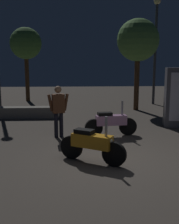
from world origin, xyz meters
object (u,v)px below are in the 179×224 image
object	(u,v)px
streetlamp_far	(156,39)
motorcycle_pink_parked_left	(111,122)
motorcycle_orange_foreground	(92,144)
person_rider_beside	(58,107)

from	to	relation	value
streetlamp_far	motorcycle_pink_parked_left	bearing A→B (deg)	-116.29
motorcycle_orange_foreground	person_rider_beside	xyz separation A→B (m)	(-0.88, 2.21, 0.50)
motorcycle_pink_parked_left	streetlamp_far	size ratio (longest dim) A/B	0.30
motorcycle_pink_parked_left	person_rider_beside	world-z (taller)	person_rider_beside
streetlamp_far	motorcycle_orange_foreground	bearing A→B (deg)	-114.32
motorcycle_pink_parked_left	person_rider_beside	bearing A→B (deg)	174.90
motorcycle_orange_foreground	person_rider_beside	world-z (taller)	person_rider_beside
motorcycle_orange_foreground	motorcycle_pink_parked_left	size ratio (longest dim) A/B	0.89
motorcycle_orange_foreground	motorcycle_pink_parked_left	bearing A→B (deg)	102.46
motorcycle_orange_foreground	streetlamp_far	world-z (taller)	streetlamp_far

